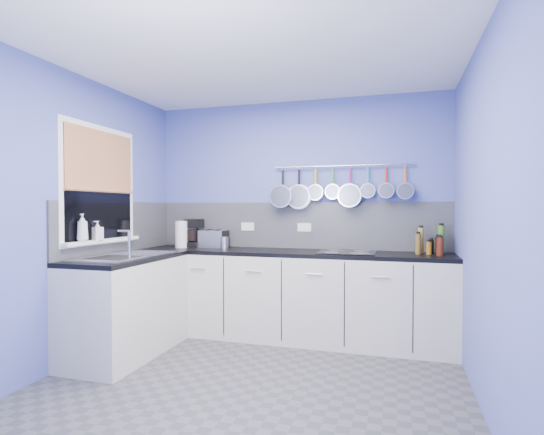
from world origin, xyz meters
The scene contains 43 objects.
floor centered at (0.00, 0.00, -0.01)m, with size 3.20×3.00×0.02m, color #47474C.
ceiling centered at (0.00, 0.00, 2.51)m, with size 3.20×3.00×0.02m, color white.
wall_back centered at (0.00, 1.51, 1.25)m, with size 3.20×0.02×2.50m, color #505BAC.
wall_front centered at (0.00, -1.51, 1.25)m, with size 3.20×0.02×2.50m, color #505BAC.
wall_left centered at (-1.61, 0.00, 1.25)m, with size 0.02×3.00×2.50m, color #505BAC.
wall_right centered at (1.61, 0.00, 1.25)m, with size 0.02×3.00×2.50m, color #505BAC.
backsplash_back centered at (0.00, 1.49, 1.15)m, with size 3.20×0.02×0.50m, color slate.
backsplash_left centered at (-1.59, 0.60, 1.15)m, with size 0.02×1.80×0.50m, color slate.
cabinet_run_back centered at (0.00, 1.20, 0.43)m, with size 3.20×0.60×0.86m, color beige.
worktop_back centered at (0.00, 1.20, 0.88)m, with size 3.20×0.60×0.04m, color black.
cabinet_run_left centered at (-1.30, 0.30, 0.43)m, with size 0.60×1.20×0.86m, color beige.
worktop_left centered at (-1.30, 0.30, 0.88)m, with size 0.60×1.20×0.04m, color black.
window_frame centered at (-1.58, 0.30, 1.55)m, with size 0.01×1.00×1.10m, color white.
window_glass centered at (-1.57, 0.30, 1.55)m, with size 0.01×0.90×1.00m, color black.
bamboo_blind centered at (-1.56, 0.30, 1.77)m, with size 0.01×0.90×0.55m, color #BF7945.
window_sill centered at (-1.55, 0.30, 1.04)m, with size 0.10×0.98×0.03m, color white.
sink_unit centered at (-1.30, 0.30, 0.90)m, with size 0.50×0.95×0.01m, color silver.
mixer_tap centered at (-1.14, 0.12, 1.03)m, with size 0.12×0.08×0.26m, color silver, non-canonical shape.
socket_left centered at (-0.55, 1.48, 1.13)m, with size 0.15×0.01×0.09m, color white.
socket_right centered at (0.10, 1.48, 1.13)m, with size 0.15×0.01×0.09m, color white.
pot_rail centered at (0.50, 1.45, 1.78)m, with size 0.02×0.02×1.45m, color silver.
soap_bottle_a centered at (-1.53, 0.01, 1.17)m, with size 0.09×0.09×0.24m, color white.
soap_bottle_b centered at (-1.53, 0.20, 1.14)m, with size 0.08×0.08×0.17m, color white.
paper_towel centered at (-1.23, 1.19, 1.05)m, with size 0.13×0.13×0.29m, color white.
coffee_maker centered at (-1.13, 1.29, 1.06)m, with size 0.18×0.20×0.31m, color black, non-canonical shape.
toaster centered at (-0.90, 1.31, 0.99)m, with size 0.30×0.17×0.19m, color silver.
canister centered at (-0.73, 1.23, 0.96)m, with size 0.09×0.09×0.13m, color silver.
hob centered at (0.60, 1.15, 0.91)m, with size 0.55×0.48×0.01m, color black.
pan_0 centered at (-0.14, 1.44, 1.56)m, with size 0.25×0.12×0.44m, color silver, non-canonical shape.
pan_1 centered at (0.05, 1.44, 1.56)m, with size 0.26×0.07×0.45m, color silver, non-canonical shape.
pan_2 centered at (0.23, 1.44, 1.60)m, with size 0.17×0.06×0.36m, color silver, non-canonical shape.
pan_3 centered at (0.41, 1.44, 1.61)m, with size 0.16×0.05×0.35m, color silver, non-canonical shape.
pan_4 centered at (0.59, 1.44, 1.56)m, with size 0.25×0.10×0.44m, color silver, non-canonical shape.
pan_5 centered at (0.77, 1.44, 1.61)m, with size 0.15×0.07×0.34m, color silver, non-canonical shape.
pan_6 centered at (0.95, 1.44, 1.61)m, with size 0.16×0.12×0.35m, color silver, non-canonical shape.
pan_7 centered at (1.14, 1.44, 1.60)m, with size 0.17×0.11×0.36m, color silver, non-canonical shape.
condiment_0 centered at (1.47, 1.34, 1.04)m, with size 0.06×0.06×0.27m, color #3F721E.
condiment_1 centered at (1.38, 1.32, 0.97)m, with size 0.05×0.05×0.13m, color black.
condiment_2 centered at (1.28, 1.31, 1.02)m, with size 0.05×0.05×0.25m, color olive.
condiment_3 centered at (1.43, 1.23, 0.99)m, with size 0.06×0.06×0.17m, color black.
condiment_4 centered at (1.35, 1.24, 0.96)m, with size 0.05×0.05×0.12m, color #8C5914.
condiment_5 centered at (1.25, 1.23, 1.00)m, with size 0.05×0.05×0.19m, color brown.
condiment_6 centered at (1.44, 1.14, 0.98)m, with size 0.06×0.06×0.17m, color #4C190C.
Camera 1 is at (1.06, -2.99, 1.34)m, focal length 27.89 mm.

